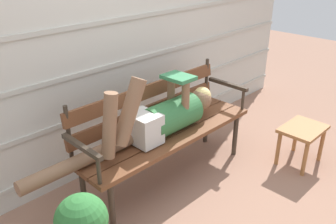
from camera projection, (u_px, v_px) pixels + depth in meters
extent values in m
plane|color=#936B56|center=(180.00, 185.00, 3.02)|extent=(12.00, 12.00, 0.00)
cube|color=beige|center=(117.00, 19.00, 2.93)|extent=(5.02, 0.06, 2.59)
cube|color=#B7B7AD|center=(127.00, 138.00, 3.38)|extent=(5.02, 0.02, 0.04)
cube|color=#B7B7AD|center=(125.00, 102.00, 3.23)|extent=(5.02, 0.02, 0.04)
cube|color=#B7B7AD|center=(122.00, 63.00, 3.07)|extent=(5.02, 0.02, 0.04)
cube|color=#B7B7AD|center=(120.00, 19.00, 2.91)|extent=(5.02, 0.02, 0.04)
cube|color=brown|center=(182.00, 140.00, 2.83)|extent=(1.66, 0.14, 0.04)
cube|color=brown|center=(168.00, 134.00, 2.92)|extent=(1.66, 0.14, 0.04)
cube|color=brown|center=(155.00, 128.00, 3.02)|extent=(1.66, 0.14, 0.04)
cube|color=brown|center=(149.00, 111.00, 3.01)|extent=(1.59, 0.05, 0.11)
cube|color=brown|center=(149.00, 91.00, 2.93)|extent=(1.59, 0.05, 0.11)
cylinder|color=#382D23|center=(68.00, 132.00, 2.48)|extent=(0.03, 0.03, 0.41)
cylinder|color=#382D23|center=(206.00, 79.00, 3.46)|extent=(0.03, 0.03, 0.41)
cylinder|color=#382D23|center=(112.00, 208.00, 2.44)|extent=(0.04, 0.04, 0.42)
cylinder|color=#382D23|center=(235.00, 135.00, 3.38)|extent=(0.04, 0.04, 0.42)
cylinder|color=#382D23|center=(83.00, 186.00, 2.66)|extent=(0.04, 0.04, 0.42)
cylinder|color=#382D23|center=(206.00, 123.00, 3.60)|extent=(0.04, 0.04, 0.42)
cube|color=#382D23|center=(81.00, 147.00, 2.31)|extent=(0.04, 0.43, 0.03)
cylinder|color=#382D23|center=(99.00, 170.00, 2.24)|extent=(0.03, 0.03, 0.20)
cube|color=#382D23|center=(228.00, 84.00, 3.35)|extent=(0.04, 0.43, 0.03)
cylinder|color=#382D23|center=(243.00, 99.00, 3.28)|extent=(0.03, 0.03, 0.20)
cylinder|color=#33703D|center=(172.00, 116.00, 2.89)|extent=(0.49, 0.26, 0.26)
cube|color=silver|center=(144.00, 128.00, 2.69)|extent=(0.20, 0.25, 0.24)
sphere|color=brown|center=(201.00, 100.00, 3.11)|extent=(0.19, 0.19, 0.19)
sphere|color=#E0C67A|center=(202.00, 96.00, 3.11)|extent=(0.16, 0.16, 0.16)
cylinder|color=brown|center=(129.00, 112.00, 2.45)|extent=(0.30, 0.11, 0.48)
cylinder|color=brown|center=(110.00, 126.00, 2.35)|extent=(0.16, 0.09, 0.47)
cylinder|color=brown|center=(81.00, 161.00, 2.42)|extent=(0.89, 0.10, 0.10)
cylinder|color=brown|center=(185.00, 99.00, 2.82)|extent=(0.06, 0.06, 0.30)
cylinder|color=brown|center=(171.00, 94.00, 2.92)|extent=(0.06, 0.06, 0.30)
cube|color=#337A4C|center=(178.00, 77.00, 2.80)|extent=(0.18, 0.25, 0.04)
cube|color=#9E6638|center=(303.00, 129.00, 3.19)|extent=(0.42, 0.32, 0.03)
cylinder|color=#9E6638|center=(305.00, 159.00, 3.08)|extent=(0.04, 0.04, 0.34)
cylinder|color=#9E6638|center=(322.00, 145.00, 3.30)|extent=(0.04, 0.04, 0.34)
cylinder|color=#9E6638|center=(278.00, 148.00, 3.24)|extent=(0.04, 0.04, 0.34)
cylinder|color=#9E6638|center=(296.00, 135.00, 3.46)|extent=(0.04, 0.04, 0.34)
sphere|color=#2D7033|center=(81.00, 220.00, 2.03)|extent=(0.31, 0.31, 0.31)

